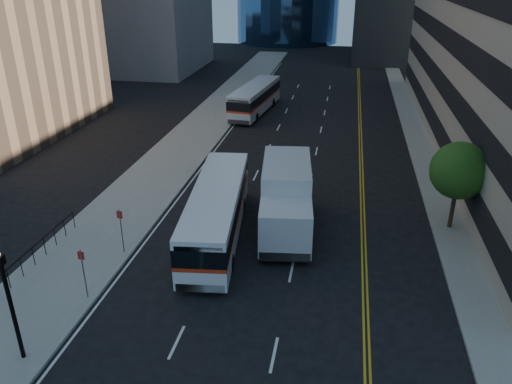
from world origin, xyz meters
The scene contains 8 objects.
ground centered at (0.00, 0.00, 0.00)m, with size 160.00×160.00×0.00m, color black.
sidewalk_west centered at (-10.50, 25.00, 0.07)m, with size 5.00×90.00×0.15m, color gray.
sidewalk_east centered at (9.00, 25.00, 0.07)m, with size 2.00×90.00×0.15m, color gray.
street_tree centered at (9.00, 8.00, 3.64)m, with size 3.20×3.20×5.10m.
lamp_post centered at (-9.00, -6.00, 2.72)m, with size 0.28×0.28×4.56m.
bus_front centered at (-4.00, 4.70, 1.61)m, with size 3.77×11.68×2.96m.
bus_rear centered at (-6.60, 30.77, 1.54)m, with size 3.65×11.16×2.82m.
box_truck centered at (-0.36, 6.26, 1.98)m, with size 3.58×8.12×3.76m.
Camera 1 is at (2.52, -19.07, 13.94)m, focal length 35.00 mm.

